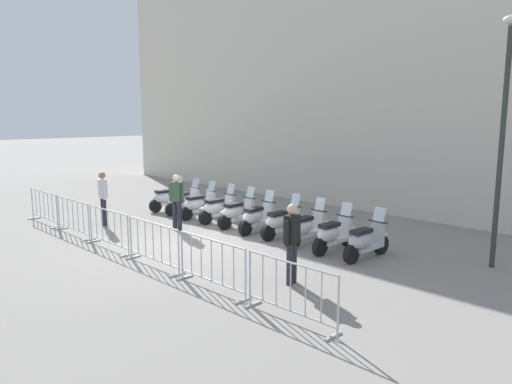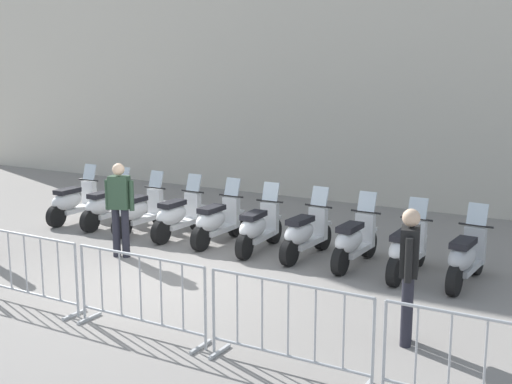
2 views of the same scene
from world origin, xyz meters
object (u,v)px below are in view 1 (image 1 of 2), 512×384
(motorcycle_5, at_px, (258,218))
(officer_by_barriers, at_px, (292,239))
(motorcycle_9, at_px, (365,241))
(barrier_segment_4, at_px, (212,265))
(motorcycle_4, at_px, (238,213))
(street_lamp, at_px, (504,120))
(officer_mid_plaza, at_px, (177,199))
(motorcycle_7, at_px, (307,228))
(motorcycle_2, at_px, (199,205))
(barrier_segment_0, at_px, (44,208))
(officer_near_row_end, at_px, (103,195))
(barrier_segment_1, at_px, (73,217))
(barrier_segment_3, at_px, (153,245))
(barrier_segment_5, at_px, (290,292))
(motorcycle_1, at_px, (184,201))
(barrier_segment_2, at_px, (109,230))
(motorcycle_8, at_px, (333,235))
(motorcycle_3, at_px, (218,209))
(motorcycle_6, at_px, (282,222))
(motorcycle_0, at_px, (167,198))

(motorcycle_5, height_order, officer_by_barriers, officer_by_barriers)
(motorcycle_9, xyz_separation_m, barrier_segment_4, (-0.60, -4.12, 0.07))
(motorcycle_4, xyz_separation_m, motorcycle_5, (0.96, 0.05, 0.00))
(street_lamp, xyz_separation_m, officer_mid_plaza, (-7.85, -4.01, -2.46))
(motorcycle_7, xyz_separation_m, barrier_segment_4, (1.30, -3.96, 0.07))
(motorcycle_2, bearing_deg, barrier_segment_0, -119.10)
(barrier_segment_4, height_order, officer_mid_plaza, officer_mid_plaza)
(motorcycle_9, height_order, barrier_segment_4, motorcycle_9)
(officer_near_row_end, xyz_separation_m, officer_by_barriers, (7.78, 1.08, 0.00))
(motorcycle_2, height_order, barrier_segment_1, motorcycle_2)
(motorcycle_7, relative_size, barrier_segment_3, 0.85)
(barrier_segment_5, bearing_deg, motorcycle_1, 161.16)
(barrier_segment_2, distance_m, officer_mid_plaza, 2.63)
(motorcycle_9, relative_size, barrier_segment_3, 0.85)
(barrier_segment_4, bearing_deg, motorcycle_1, 154.32)
(motorcycle_4, distance_m, motorcycle_5, 0.96)
(motorcycle_8, relative_size, barrier_segment_3, 0.85)
(barrier_segment_3, bearing_deg, motorcycle_8, 67.22)
(motorcycle_8, bearing_deg, officer_by_barriers, -65.84)
(motorcycle_1, distance_m, motorcycle_8, 6.66)
(barrier_segment_0, bearing_deg, motorcycle_4, 47.11)
(barrier_segment_1, xyz_separation_m, officer_mid_plaza, (1.37, 2.73, 0.46))
(motorcycle_8, bearing_deg, motorcycle_3, -175.04)
(barrier_segment_4, bearing_deg, barrier_segment_1, -173.28)
(motorcycle_1, relative_size, officer_mid_plaza, 1.00)
(motorcycle_5, bearing_deg, street_lamp, 20.58)
(barrier_segment_5, bearing_deg, motorcycle_5, 146.77)
(barrier_segment_2, xyz_separation_m, officer_by_barriers, (5.01, 2.01, 0.46))
(barrier_segment_0, bearing_deg, street_lamp, 31.65)
(motorcycle_6, height_order, officer_by_barriers, officer_by_barriers)
(barrier_segment_5, height_order, officer_near_row_end, officer_near_row_end)
(officer_near_row_end, bearing_deg, street_lamp, 29.39)
(motorcycle_8, xyz_separation_m, barrier_segment_0, (-8.14, -4.99, 0.07))
(motorcycle_3, distance_m, barrier_segment_2, 4.16)
(motorcycle_8, bearing_deg, motorcycle_4, -175.28)
(motorcycle_3, bearing_deg, motorcycle_6, 6.29)
(motorcycle_0, distance_m, motorcycle_4, 3.80)
(motorcycle_2, bearing_deg, officer_mid_plaza, -54.14)
(officer_mid_plaza, bearing_deg, barrier_segment_0, -139.50)
(motorcycle_2, bearing_deg, motorcycle_7, 6.67)
(motorcycle_7, height_order, barrier_segment_4, motorcycle_7)
(motorcycle_0, relative_size, motorcycle_6, 1.00)
(motorcycle_4, height_order, officer_by_barriers, officer_by_barriers)
(motorcycle_3, bearing_deg, officer_by_barriers, -19.40)
(motorcycle_3, xyz_separation_m, barrier_segment_0, (-3.40, -4.58, 0.07))
(motorcycle_3, bearing_deg, officer_near_row_end, -121.45)
(barrier_segment_4, relative_size, barrier_segment_5, 1.00)
(barrier_segment_1, bearing_deg, motorcycle_2, 85.40)
(barrier_segment_2, relative_size, officer_mid_plaza, 1.18)
(barrier_segment_0, bearing_deg, barrier_segment_2, 6.72)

